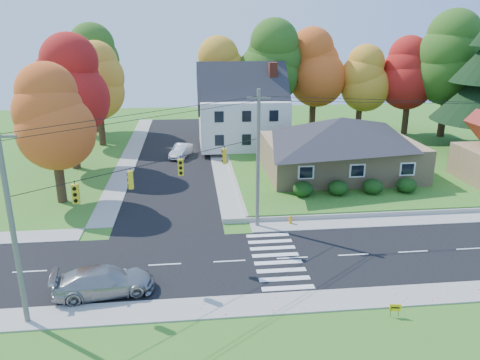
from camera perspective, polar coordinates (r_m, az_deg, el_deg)
The scene contains 24 objects.
ground at distance 30.18m, azimuth 6.39°, elevation -9.45°, with size 120.00×120.00×0.00m, color #3D7923.
road_main at distance 30.18m, azimuth 6.39°, elevation -9.43°, with size 90.00×8.00×0.02m, color black.
road_cross at distance 53.92m, azimuth -7.95°, elevation 3.01°, with size 8.00×44.00×0.02m, color black.
sidewalk_north at distance 34.58m, azimuth 4.62°, elevation -5.59°, with size 90.00×2.00×0.08m, color #9C9A90.
sidewalk_south at distance 25.97m, azimuth 8.82°, elevation -14.41°, with size 90.00×2.00×0.08m, color #9C9A90.
lawn at distance 52.62m, azimuth 15.41°, elevation 2.42°, with size 30.00×30.00×0.50m, color #3D7923.
ranch_house at distance 45.65m, azimuth 12.09°, elevation 4.23°, with size 14.60×10.60×5.40m.
colonial_house at distance 55.21m, azimuth 0.34°, elevation 8.40°, with size 10.40×8.40×9.60m.
hedge_row at distance 40.45m, azimuth 13.89°, elevation -0.83°, with size 10.70×1.70×1.27m.
traffic_infrastructure at distance 29.41m, azimuth 5.89°, elevation 0.68°, with size 38.10×10.66×10.00m.
tree_lot_0 at distance 60.47m, azimuth -2.28°, elevation 12.80°, with size 6.72×6.72×12.51m.
tree_lot_1 at distance 60.09m, azimuth 3.66°, elevation 13.99°, with size 7.84×7.84×14.60m.
tree_lot_2 at distance 62.40m, azimuth 9.08°, elevation 13.36°, with size 7.28×7.28×13.56m.
tree_lot_3 at distance 63.40m, azimuth 14.61°, elevation 11.90°, with size 6.16×6.16×11.47m.
tree_lot_4 at distance 64.78m, azimuth 20.06°, elevation 12.10°, with size 6.72×6.72×12.51m.
tree_lot_5 at distance 64.74m, azimuth 24.30°, elevation 13.36°, with size 8.40×8.40×15.64m.
tree_west_0 at distance 40.15m, azimuth -21.94°, elevation 7.13°, with size 6.16×6.16×11.47m.
tree_west_1 at distance 49.80m, azimuth -20.28°, elevation 10.75°, with size 7.28×7.28×13.56m.
tree_west_2 at distance 59.38m, azimuth -17.03°, elevation 11.46°, with size 6.72×6.72×12.51m.
tree_west_3 at distance 67.47m, azimuth -17.64°, elevation 13.23°, with size 7.84×7.84×14.60m.
silver_sedan at distance 27.00m, azimuth -16.26°, elevation -11.73°, with size 2.18×5.37×1.56m, color #99999A.
white_car at distance 52.90m, azimuth -7.20°, elevation 3.56°, with size 1.50×4.31×1.42m, color silver.
fire_hydrant at distance 34.91m, azimuth 6.16°, elevation -4.88°, with size 0.40×0.31×0.69m.
yard_sign at distance 25.55m, azimuth 18.39°, elevation -14.57°, with size 0.57×0.11×0.71m.
Camera 1 is at (-6.17, -26.06, 13.92)m, focal length 35.00 mm.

